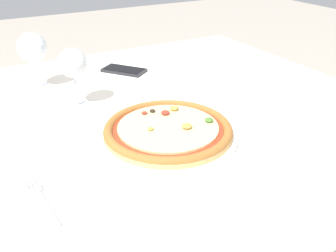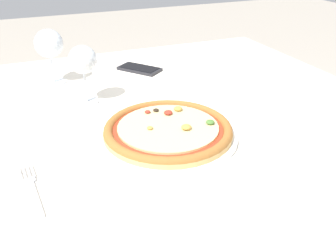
{
  "view_description": "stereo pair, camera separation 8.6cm",
  "coord_description": "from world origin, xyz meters",
  "views": [
    {
      "loc": [
        -0.32,
        -0.81,
        1.14
      ],
      "look_at": [
        0.04,
        -0.14,
        0.74
      ],
      "focal_mm": 40.0,
      "sensor_mm": 36.0,
      "label": 1
    },
    {
      "loc": [
        -0.25,
        -0.84,
        1.14
      ],
      "look_at": [
        0.04,
        -0.14,
        0.74
      ],
      "focal_mm": 40.0,
      "sensor_mm": 36.0,
      "label": 2
    }
  ],
  "objects": [
    {
      "name": "cell_phone",
      "position": [
        0.13,
        0.32,
        0.71
      ],
      "size": [
        0.14,
        0.16,
        0.01
      ],
      "color": "#232328",
      "rests_on": "dining_table"
    },
    {
      "name": "pizza_plate",
      "position": [
        0.04,
        -0.14,
        0.72
      ],
      "size": [
        0.32,
        0.32,
        0.04
      ],
      "color": "white",
      "rests_on": "dining_table"
    },
    {
      "name": "fork",
      "position": [
        -0.27,
        -0.23,
        0.71
      ],
      "size": [
        0.04,
        0.17,
        0.0
      ],
      "color": "silver",
      "rests_on": "dining_table"
    },
    {
      "name": "dining_table",
      "position": [
        0.0,
        0.0,
        0.64
      ],
      "size": [
        1.42,
        1.13,
        0.71
      ],
      "color": "brown",
      "rests_on": "ground_plane"
    },
    {
      "name": "wine_glass_far_right",
      "position": [
        -0.15,
        0.32,
        0.83
      ],
      "size": [
        0.09,
        0.09,
        0.17
      ],
      "color": "silver",
      "rests_on": "dining_table"
    },
    {
      "name": "wine_glass_far_left",
      "position": [
        -0.09,
        0.13,
        0.83
      ],
      "size": [
        0.08,
        0.08,
        0.16
      ],
      "color": "silver",
      "rests_on": "dining_table"
    }
  ]
}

